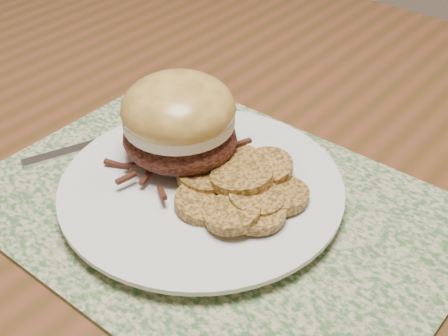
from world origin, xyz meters
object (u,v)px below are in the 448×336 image
(dining_table, at_px, (284,216))
(dinner_plate, at_px, (202,190))
(pork_sandwich, at_px, (179,121))
(fork, at_px, (98,143))

(dining_table, height_order, dinner_plate, dinner_plate)
(pork_sandwich, bearing_deg, dinner_plate, -30.77)
(dining_table, distance_m, dinner_plate, 0.14)
(pork_sandwich, bearing_deg, dining_table, 42.45)
(dinner_plate, bearing_deg, pork_sandwich, 156.28)
(fork, bearing_deg, dinner_plate, 24.78)
(dining_table, distance_m, pork_sandwich, 0.18)
(pork_sandwich, height_order, fork, pork_sandwich)
(dinner_plate, height_order, fork, dinner_plate)
(dining_table, bearing_deg, pork_sandwich, -130.51)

